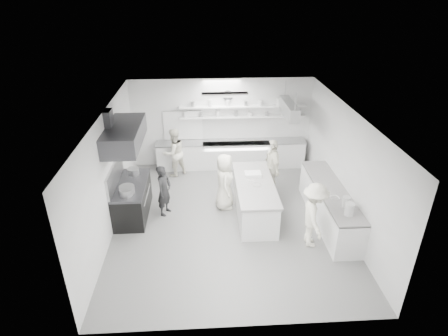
{
  "coord_description": "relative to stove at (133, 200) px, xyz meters",
  "views": [
    {
      "loc": [
        -0.63,
        -8.3,
        5.76
      ],
      "look_at": [
        -0.09,
        0.6,
        1.26
      ],
      "focal_mm": 29.65,
      "sensor_mm": 36.0,
      "label": 1
    }
  ],
  "objects": [
    {
      "name": "stove",
      "position": [
        0.0,
        0.0,
        0.0
      ],
      "size": [
        0.8,
        1.8,
        0.9
      ],
      "primitive_type": "cube",
      "color": "black",
      "rests_on": "floor"
    },
    {
      "name": "pass_through_window",
      "position": [
        1.3,
        3.08,
        1.0
      ],
      "size": [
        1.3,
        0.04,
        1.0
      ],
      "primitive_type": "cube",
      "color": "black",
      "rests_on": "wall_back"
    },
    {
      "name": "cook_stove",
      "position": [
        0.87,
        0.01,
        0.27
      ],
      "size": [
        0.53,
        0.62,
        1.45
      ],
      "primitive_type": "imported",
      "rotation": [
        0.0,
        0.0,
        1.15
      ],
      "color": "black",
      "rests_on": "floor"
    },
    {
      "name": "floor",
      "position": [
        2.6,
        -0.4,
        -0.46
      ],
      "size": [
        6.0,
        7.0,
        0.02
      ],
      "primitive_type": "cube",
      "color": "gray",
      "rests_on": "ground"
    },
    {
      "name": "shelf_lower",
      "position": [
        3.3,
        2.97,
        1.3
      ],
      "size": [
        4.2,
        0.26,
        0.04
      ],
      "primitive_type": "cube",
      "color": "white",
      "rests_on": "wall_back"
    },
    {
      "name": "bowl_right",
      "position": [
        5.17,
        -1.05,
        0.52
      ],
      "size": [
        0.27,
        0.27,
        0.06
      ],
      "primitive_type": "imported",
      "rotation": [
        0.0,
        0.0,
        0.18
      ],
      "color": "white",
      "rests_on": "right_counter"
    },
    {
      "name": "cook_right",
      "position": [
        4.53,
        -1.56,
        0.38
      ],
      "size": [
        0.66,
        1.1,
        1.66
      ],
      "primitive_type": "imported",
      "rotation": [
        0.0,
        0.0,
        1.52
      ],
      "color": "white",
      "rests_on": "floor"
    },
    {
      "name": "wall_front",
      "position": [
        2.6,
        -3.9,
        1.05
      ],
      "size": [
        6.0,
        0.04,
        3.0
      ],
      "primitive_type": "cube",
      "color": "silver",
      "rests_on": "floor"
    },
    {
      "name": "right_counter",
      "position": [
        5.25,
        -0.6,
        0.02
      ],
      "size": [
        0.74,
        3.3,
        0.94
      ],
      "primitive_type": "cube",
      "color": "white",
      "rests_on": "floor"
    },
    {
      "name": "back_counter",
      "position": [
        2.9,
        2.8,
        0.01
      ],
      "size": [
        5.0,
        0.6,
        0.92
      ],
      "primitive_type": "cube",
      "color": "white",
      "rests_on": "floor"
    },
    {
      "name": "cook_island_right",
      "position": [
        3.96,
        0.94,
        0.42
      ],
      "size": [
        0.57,
        1.07,
        1.73
      ],
      "primitive_type": "imported",
      "rotation": [
        0.0,
        0.0,
        -1.42
      ],
      "color": "white",
      "rests_on": "floor"
    },
    {
      "name": "prep_island",
      "position": [
        3.31,
        -0.17,
        0.01
      ],
      "size": [
        0.93,
        2.5,
        0.92
      ],
      "primitive_type": "cube",
      "rotation": [
        0.0,
        0.0,
        0.0
      ],
      "color": "white",
      "rests_on": "floor"
    },
    {
      "name": "bowl_island_a",
      "position": [
        3.35,
        -0.28,
        0.5
      ],
      "size": [
        0.27,
        0.27,
        0.06
      ],
      "primitive_type": "imported",
      "rotation": [
        0.0,
        0.0,
        -0.17
      ],
      "color": "#A4A5A6",
      "rests_on": "prep_island"
    },
    {
      "name": "exhaust_hood",
      "position": [
        0.0,
        -0.0,
        1.9
      ],
      "size": [
        0.85,
        2.0,
        0.5
      ],
      "primitive_type": "cube",
      "color": "#3A3A3E",
      "rests_on": "wall_left"
    },
    {
      "name": "wall_right",
      "position": [
        5.6,
        -0.4,
        1.05
      ],
      "size": [
        0.04,
        7.0,
        3.0
      ],
      "primitive_type": "cube",
      "color": "silver",
      "rests_on": "floor"
    },
    {
      "name": "ceiling",
      "position": [
        2.6,
        -0.4,
        2.56
      ],
      "size": [
        6.0,
        7.0,
        0.02
      ],
      "primitive_type": "cube",
      "color": "silver",
      "rests_on": "wall_back"
    },
    {
      "name": "light_fixture_front",
      "position": [
        2.6,
        -2.2,
        2.49
      ],
      "size": [
        1.3,
        0.25,
        0.1
      ],
      "primitive_type": "cube",
      "color": "white",
      "rests_on": "ceiling"
    },
    {
      "name": "wall_back",
      "position": [
        2.6,
        3.1,
        1.05
      ],
      "size": [
        6.0,
        0.04,
        3.0
      ],
      "primitive_type": "cube",
      "color": "silver",
      "rests_on": "floor"
    },
    {
      "name": "light_fixture_rear",
      "position": [
        2.6,
        1.4,
        2.49
      ],
      "size": [
        1.3,
        0.25,
        0.1
      ],
      "primitive_type": "cube",
      "color": "white",
      "rests_on": "ceiling"
    },
    {
      "name": "bowl_island_b",
      "position": [
        3.21,
        -0.01,
        0.5
      ],
      "size": [
        0.22,
        0.22,
        0.06
      ],
      "primitive_type": "imported",
      "rotation": [
        0.0,
        0.0,
        -0.19
      ],
      "color": "white",
      "rests_on": "prep_island"
    },
    {
      "name": "cook_back",
      "position": [
        1.01,
        2.29,
        0.36
      ],
      "size": [
        1.0,
        0.95,
        1.62
      ],
      "primitive_type": "imported",
      "rotation": [
        0.0,
        0.0,
        -2.53
      ],
      "color": "white",
      "rests_on": "floor"
    },
    {
      "name": "pot_rack",
      "position": [
        4.6,
        2.0,
        1.85
      ],
      "size": [
        0.3,
        1.6,
        0.4
      ],
      "primitive_type": "cube",
      "color": "#A4A5A6",
      "rests_on": "ceiling"
    },
    {
      "name": "wall_clock",
      "position": [
        2.8,
        3.06,
        2.0
      ],
      "size": [
        0.32,
        0.05,
        0.32
      ],
      "primitive_type": "cylinder",
      "rotation": [
        1.57,
        0.0,
        0.0
      ],
      "color": "white",
      "rests_on": "wall_back"
    },
    {
      "name": "shelf_upper",
      "position": [
        3.3,
        2.97,
        1.65
      ],
      "size": [
        4.2,
        0.26,
        0.04
      ],
      "primitive_type": "cube",
      "color": "white",
      "rests_on": "wall_back"
    },
    {
      "name": "cook_island_left",
      "position": [
        2.52,
        0.24,
        0.36
      ],
      "size": [
        0.52,
        0.8,
        1.63
      ],
      "primitive_type": "imported",
      "rotation": [
        0.0,
        0.0,
        1.57
      ],
      "color": "white",
      "rests_on": "floor"
    },
    {
      "name": "stove_pot",
      "position": [
        0.0,
        -0.46,
        0.58
      ],
      "size": [
        0.38,
        0.38,
        0.23
      ],
      "primitive_type": "cylinder",
      "color": "#A4A5A6",
      "rests_on": "stove"
    },
    {
      "name": "wall_left",
      "position": [
        -0.4,
        -0.4,
        1.05
      ],
      "size": [
        0.04,
        7.0,
        3.0
      ],
      "primitive_type": "cube",
      "color": "silver",
      "rests_on": "floor"
    }
  ]
}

